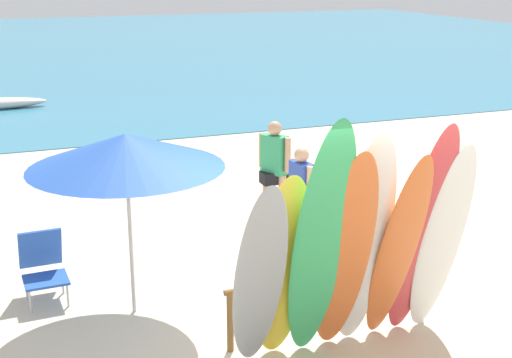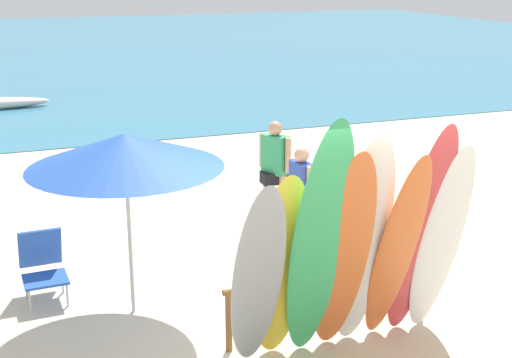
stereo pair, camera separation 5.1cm
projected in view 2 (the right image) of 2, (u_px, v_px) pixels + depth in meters
The scene contains 15 objects.
ground at pixel (112, 104), 20.28m from camera, with size 60.00×60.00×0.00m, color beige.
ocean_water at pixel (58, 47), 33.88m from camera, with size 60.00×40.00×0.02m, color teal.
surfboard_rack at pixel (331, 287), 7.58m from camera, with size 2.42×0.07×0.69m.
surfboard_grey_0 at pixel (258, 279), 6.60m from camera, with size 0.50×0.08×2.13m, color #999EA3.
surfboard_yellow_1 at pixel (281, 269), 6.82m from camera, with size 0.57×0.07×2.09m, color yellow.
surfboard_green_2 at pixel (319, 245), 6.66m from camera, with size 0.55×0.06×2.71m, color #38B266.
surfboard_orange_3 at pixel (343, 255), 6.84m from camera, with size 0.54×0.06×2.38m, color orange.
surfboard_white_4 at pixel (363, 243), 6.97m from camera, with size 0.54×0.07×2.47m, color white.
surfboard_orange_5 at pixel (397, 250), 7.09m from camera, with size 0.46×0.08×2.28m, color orange.
surfboard_red_6 at pixel (421, 234), 7.16m from camera, with size 0.51×0.06×2.52m, color #D13D42.
surfboard_white_7 at pixel (441, 241), 7.29m from camera, with size 0.51×0.07×2.27m, color white.
beachgoer_near_rack at pixel (275, 164), 10.81m from camera, with size 0.41×0.53×1.57m.
beachgoer_midbeach at pixel (301, 192), 9.67m from camera, with size 0.38×0.56×1.47m.
beach_chair_red at pixel (43, 263), 8.42m from camera, with size 0.53×0.68×0.83m.
beach_umbrella at pixel (125, 151), 7.63m from camera, with size 2.14×2.14×2.09m.
Camera 2 is at (-3.18, -6.20, 3.83)m, focal length 49.97 mm.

